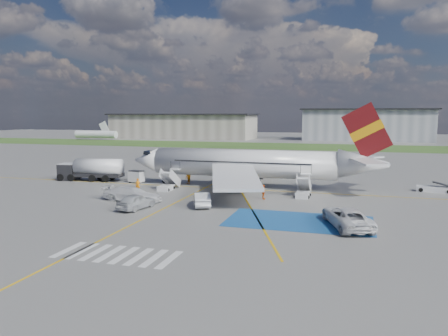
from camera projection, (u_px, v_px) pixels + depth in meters
The scene contains 22 objects.
ground at pixel (214, 207), 49.03m from camera, with size 400.00×400.00×0.00m, color #60605E.
grass_strip at pixel (304, 147), 139.51m from camera, with size 400.00×30.00×0.01m, color #2D4C1E.
taxiway_line_main at pixel (240, 189), 60.46m from camera, with size 120.00×0.20×0.01m, color gold.
taxiway_line_cross at pixel (131, 225), 40.90m from camera, with size 0.20×60.00×0.01m, color gold.
taxiway_line_diag at pixel (240, 189), 60.46m from camera, with size 0.20×60.00×0.01m, color gold.
staging_box at pixel (299, 221), 42.43m from camera, with size 14.00×8.00×0.01m, color #174B8B.
crosswalk at pixel (117, 254), 32.39m from camera, with size 9.00×4.00×0.01m.
terminal_west at pixel (184, 127), 187.57m from camera, with size 60.00×22.00×10.00m, color gray.
terminal_centre at pixel (366, 125), 171.28m from camera, with size 48.00×18.00×12.00m, color gray.
airliner at pixel (254, 164), 61.53m from camera, with size 36.81×32.95×11.92m.
airstairs_fwd at pixel (167, 185), 59.89m from camera, with size 1.90×5.20×3.60m.
airstairs_aft at pixel (303, 192), 54.73m from camera, with size 1.90×5.20×3.60m.
fuel_tanker at pixel (91, 171), 68.27m from camera, with size 10.39×3.97×3.46m.
gpu_cart at pixel (136, 177), 66.14m from camera, with size 2.47×1.85×1.86m.
belt_loader at pixel (435, 189), 58.29m from camera, with size 4.99×2.34×1.45m.
car_silver_a at pixel (136, 201), 47.77m from camera, with size 2.03×5.03×1.72m, color #A8ABAF.
car_silver_b at pixel (202, 199), 49.33m from camera, with size 1.75×5.01×1.65m, color #B6B9BE.
van_white_a at pixel (347, 213), 40.42m from camera, with size 2.97×6.44×2.42m, color silver.
van_white_b at pixel (132, 192), 52.21m from camera, with size 2.29×5.64×2.21m, color silver.
crew_fwd at pixel (138, 185), 58.47m from camera, with size 0.66×0.43×1.80m, color orange.
crew_nose at pixel (188, 178), 64.67m from camera, with size 0.96×0.75×1.98m, color orange.
crew_aft at pixel (263, 192), 53.28m from camera, with size 1.05×0.44×1.79m, color #E35C0B.
Camera 1 is at (14.64, -45.85, 10.38)m, focal length 35.00 mm.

